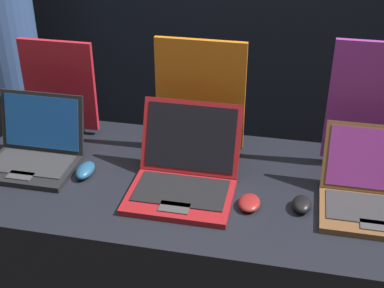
{
  "coord_description": "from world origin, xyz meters",
  "views": [
    {
      "loc": [
        0.33,
        -1.16,
        1.97
      ],
      "look_at": [
        0.0,
        0.37,
        1.08
      ],
      "focal_mm": 50.0,
      "sensor_mm": 36.0,
      "label": 1
    }
  ],
  "objects_px": {
    "mouse_back": "(302,204)",
    "person_bystander": "(8,70)",
    "laptop_front": "(35,150)",
    "promo_stand_front": "(60,90)",
    "laptop_middle": "(184,173)",
    "mouse_middle": "(249,203)",
    "laptop_back": "(374,193)",
    "mouse_front": "(85,170)",
    "promo_stand_back": "(376,110)",
    "promo_stand_middle": "(200,100)"
  },
  "relations": [
    {
      "from": "mouse_back",
      "to": "person_bystander",
      "type": "height_order",
      "value": "person_bystander"
    },
    {
      "from": "mouse_middle",
      "to": "laptop_back",
      "type": "bearing_deg",
      "value": 11.89
    },
    {
      "from": "promo_stand_front",
      "to": "person_bystander",
      "type": "xyz_separation_m",
      "value": [
        -0.55,
        0.55,
        -0.17
      ]
    },
    {
      "from": "laptop_back",
      "to": "person_bystander",
      "type": "distance_m",
      "value": 1.93
    },
    {
      "from": "laptop_front",
      "to": "laptop_back",
      "type": "xyz_separation_m",
      "value": [
        1.19,
        -0.02,
        -0.0
      ]
    },
    {
      "from": "mouse_front",
      "to": "promo_stand_back",
      "type": "distance_m",
      "value": 1.04
    },
    {
      "from": "promo_stand_back",
      "to": "mouse_back",
      "type": "bearing_deg",
      "value": -124.9
    },
    {
      "from": "mouse_back",
      "to": "person_bystander",
      "type": "xyz_separation_m",
      "value": [
        -1.52,
        0.89,
        -0.01
      ]
    },
    {
      "from": "mouse_front",
      "to": "person_bystander",
      "type": "xyz_separation_m",
      "value": [
        -0.76,
        0.84,
        -0.01
      ]
    },
    {
      "from": "promo_stand_back",
      "to": "laptop_front",
      "type": "bearing_deg",
      "value": -168.77
    },
    {
      "from": "promo_stand_front",
      "to": "promo_stand_back",
      "type": "xyz_separation_m",
      "value": [
        1.19,
        -0.02,
        0.04
      ]
    },
    {
      "from": "promo_stand_front",
      "to": "laptop_middle",
      "type": "bearing_deg",
      "value": -27.8
    },
    {
      "from": "promo_stand_front",
      "to": "promo_stand_back",
      "type": "height_order",
      "value": "promo_stand_back"
    },
    {
      "from": "promo_stand_middle",
      "to": "promo_stand_front",
      "type": "bearing_deg",
      "value": 176.79
    },
    {
      "from": "laptop_middle",
      "to": "mouse_back",
      "type": "bearing_deg",
      "value": -5.93
    },
    {
      "from": "mouse_front",
      "to": "person_bystander",
      "type": "bearing_deg",
      "value": 132.09
    },
    {
      "from": "promo_stand_middle",
      "to": "person_bystander",
      "type": "height_order",
      "value": "person_bystander"
    },
    {
      "from": "laptop_front",
      "to": "laptop_back",
      "type": "relative_size",
      "value": 0.96
    },
    {
      "from": "mouse_middle",
      "to": "promo_stand_back",
      "type": "distance_m",
      "value": 0.56
    },
    {
      "from": "laptop_back",
      "to": "promo_stand_back",
      "type": "height_order",
      "value": "promo_stand_back"
    },
    {
      "from": "laptop_middle",
      "to": "mouse_back",
      "type": "relative_size",
      "value": 4.0
    },
    {
      "from": "mouse_back",
      "to": "promo_stand_middle",
      "type": "bearing_deg",
      "value": 142.1
    },
    {
      "from": "mouse_middle",
      "to": "promo_stand_middle",
      "type": "height_order",
      "value": "promo_stand_middle"
    },
    {
      "from": "promo_stand_middle",
      "to": "mouse_front",
      "type": "bearing_deg",
      "value": -143.94
    },
    {
      "from": "promo_stand_front",
      "to": "mouse_back",
      "type": "xyz_separation_m",
      "value": [
        0.97,
        -0.34,
        -0.16
      ]
    },
    {
      "from": "laptop_back",
      "to": "promo_stand_back",
      "type": "xyz_separation_m",
      "value": [
        0.0,
        0.26,
        0.17
      ]
    },
    {
      "from": "promo_stand_front",
      "to": "laptop_front",
      "type": "bearing_deg",
      "value": -90.0
    },
    {
      "from": "mouse_middle",
      "to": "laptop_back",
      "type": "distance_m",
      "value": 0.4
    },
    {
      "from": "laptop_middle",
      "to": "mouse_front",
      "type": "bearing_deg",
      "value": 179.24
    },
    {
      "from": "laptop_back",
      "to": "mouse_back",
      "type": "xyz_separation_m",
      "value": [
        -0.22,
        -0.06,
        -0.04
      ]
    },
    {
      "from": "laptop_front",
      "to": "laptop_back",
      "type": "height_order",
      "value": "laptop_front"
    },
    {
      "from": "laptop_front",
      "to": "promo_stand_front",
      "type": "distance_m",
      "value": 0.29
    },
    {
      "from": "promo_stand_front",
      "to": "promo_stand_middle",
      "type": "bearing_deg",
      "value": -3.21
    },
    {
      "from": "mouse_middle",
      "to": "person_bystander",
      "type": "distance_m",
      "value": 1.63
    },
    {
      "from": "mouse_front",
      "to": "promo_stand_middle",
      "type": "height_order",
      "value": "promo_stand_middle"
    },
    {
      "from": "mouse_back",
      "to": "promo_stand_back",
      "type": "distance_m",
      "value": 0.44
    },
    {
      "from": "mouse_back",
      "to": "mouse_middle",
      "type": "bearing_deg",
      "value": -172.59
    },
    {
      "from": "promo_stand_back",
      "to": "laptop_middle",
      "type": "bearing_deg",
      "value": -155.79
    },
    {
      "from": "mouse_front",
      "to": "person_bystander",
      "type": "relative_size",
      "value": 0.06
    },
    {
      "from": "laptop_middle",
      "to": "person_bystander",
      "type": "relative_size",
      "value": 0.2
    },
    {
      "from": "mouse_back",
      "to": "person_bystander",
      "type": "distance_m",
      "value": 1.76
    },
    {
      "from": "laptop_middle",
      "to": "promo_stand_back",
      "type": "relative_size",
      "value": 0.77
    },
    {
      "from": "mouse_front",
      "to": "laptop_back",
      "type": "relative_size",
      "value": 0.32
    },
    {
      "from": "mouse_front",
      "to": "promo_stand_back",
      "type": "bearing_deg",
      "value": 15.6
    },
    {
      "from": "mouse_middle",
      "to": "promo_stand_middle",
      "type": "xyz_separation_m",
      "value": [
        -0.23,
        0.33,
        0.19
      ]
    },
    {
      "from": "promo_stand_front",
      "to": "laptop_back",
      "type": "bearing_deg",
      "value": -13.27
    },
    {
      "from": "mouse_front",
      "to": "laptop_middle",
      "type": "distance_m",
      "value": 0.36
    },
    {
      "from": "mouse_front",
      "to": "promo_stand_front",
      "type": "xyz_separation_m",
      "value": [
        -0.21,
        0.3,
        0.16
      ]
    },
    {
      "from": "laptop_front",
      "to": "promo_stand_front",
      "type": "xyz_separation_m",
      "value": [
        0.0,
        0.26,
        0.13
      ]
    },
    {
      "from": "mouse_front",
      "to": "laptop_front",
      "type": "bearing_deg",
      "value": 169.59
    }
  ]
}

